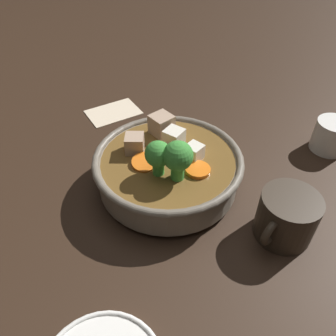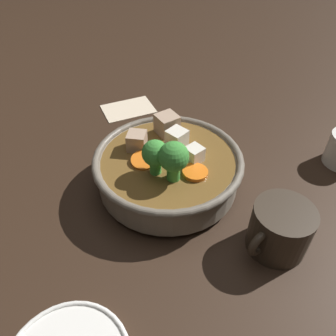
% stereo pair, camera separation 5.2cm
% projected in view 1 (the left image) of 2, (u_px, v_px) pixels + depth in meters
% --- Properties ---
extents(ground_plane, '(3.00, 3.00, 0.00)m').
position_uv_depth(ground_plane, '(168.00, 185.00, 0.55)').
color(ground_plane, black).
extents(stirfry_bowl, '(0.24, 0.24, 0.12)m').
position_uv_depth(stirfry_bowl, '(168.00, 167.00, 0.52)').
color(stirfry_bowl, slate).
rests_on(stirfry_bowl, ground_plane).
extents(tea_cup, '(0.07, 0.07, 0.06)m').
position_uv_depth(tea_cup, '(331.00, 136.00, 0.61)').
color(tea_cup, white).
rests_on(tea_cup, ground_plane).
extents(dark_mug, '(0.10, 0.08, 0.07)m').
position_uv_depth(dark_mug, '(286.00, 217.00, 0.45)').
color(dark_mug, '#33281E').
rests_on(dark_mug, ground_plane).
extents(napkin, '(0.13, 0.10, 0.00)m').
position_uv_depth(napkin, '(113.00, 112.00, 0.72)').
color(napkin, beige).
rests_on(napkin, ground_plane).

